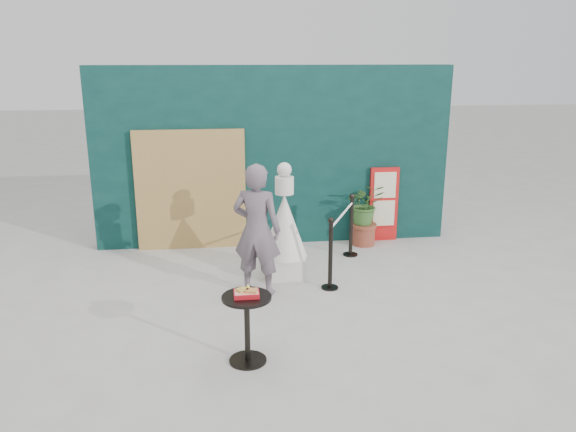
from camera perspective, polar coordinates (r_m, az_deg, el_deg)
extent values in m
plane|color=#ADAAA5|center=(7.02, 1.24, -10.57)|extent=(60.00, 60.00, 0.00)
cube|color=#092B28|center=(9.55, -1.46, 6.07)|extent=(6.00, 0.30, 3.00)
cube|color=tan|center=(9.41, -9.83, 2.59)|extent=(1.80, 0.08, 2.00)
imported|color=#64565E|center=(7.50, -3.18, -1.41)|extent=(0.77, 0.64, 1.80)
cube|color=red|center=(9.91, 9.68, 1.19)|extent=(0.50, 0.06, 1.30)
cube|color=beige|center=(9.80, 9.83, 3.11)|extent=(0.38, 0.02, 0.45)
cube|color=beige|center=(9.92, 9.70, 0.30)|extent=(0.38, 0.02, 0.45)
cube|color=red|center=(10.02, 9.61, -1.63)|extent=(0.38, 0.02, 0.18)
cube|color=white|center=(8.32, -0.36, -5.04)|extent=(0.57, 0.57, 0.31)
cone|color=white|center=(8.12, -0.37, -0.94)|extent=(0.66, 0.66, 0.93)
cylinder|color=white|center=(7.97, -0.37, 3.12)|extent=(0.27, 0.27, 0.25)
sphere|color=silver|center=(7.92, -0.38, 4.73)|extent=(0.21, 0.21, 0.21)
cylinder|color=black|center=(6.19, -4.09, -14.40)|extent=(0.40, 0.40, 0.02)
cylinder|color=black|center=(6.02, -4.16, -11.52)|extent=(0.06, 0.06, 0.72)
cylinder|color=black|center=(5.85, -4.23, -8.26)|extent=(0.52, 0.52, 0.03)
cube|color=red|center=(5.84, -4.24, -7.90)|extent=(0.26, 0.19, 0.05)
cube|color=#FB4721|center=(5.83, -4.25, -7.65)|extent=(0.24, 0.17, 0.00)
cube|color=gold|center=(5.83, -4.65, -7.49)|extent=(0.15, 0.14, 0.02)
cube|color=tan|center=(5.80, -3.74, -7.57)|extent=(0.13, 0.13, 0.02)
cone|color=#FFFE43|center=(5.86, -4.08, -7.16)|extent=(0.06, 0.06, 0.06)
cylinder|color=brown|center=(9.74, 7.69, -1.99)|extent=(0.38, 0.38, 0.32)
cylinder|color=brown|center=(9.69, 7.73, -0.94)|extent=(0.43, 0.43, 0.05)
imported|color=#376129|center=(9.59, 7.82, 1.24)|extent=(0.64, 0.55, 0.71)
cylinder|color=black|center=(7.95, 4.26, -7.25)|extent=(0.24, 0.24, 0.02)
cylinder|color=black|center=(7.77, 4.33, -4.06)|extent=(0.06, 0.06, 0.96)
sphere|color=black|center=(7.62, 4.41, -0.45)|extent=(0.09, 0.09, 0.09)
cylinder|color=black|center=(9.25, 6.34, -3.90)|extent=(0.24, 0.24, 0.02)
cylinder|color=black|center=(9.10, 6.43, -1.12)|extent=(0.06, 0.06, 0.96)
sphere|color=black|center=(8.97, 6.53, 2.00)|extent=(0.09, 0.09, 0.09)
cylinder|color=white|center=(8.32, 5.54, 0.14)|extent=(0.63, 1.31, 0.03)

